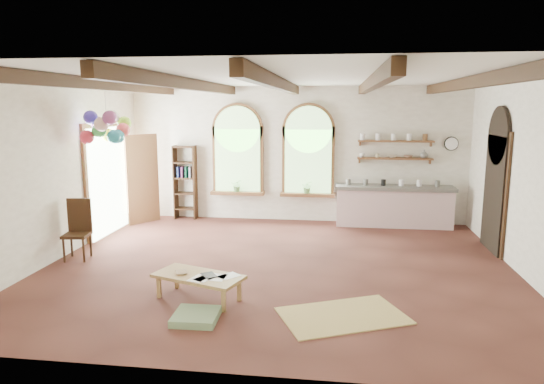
% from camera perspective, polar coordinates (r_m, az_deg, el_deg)
% --- Properties ---
extents(floor, '(8.00, 8.00, 0.00)m').
position_cam_1_polar(floor, '(8.53, 0.74, -8.67)').
color(floor, brown).
rests_on(floor, ground).
extents(ceiling_beams, '(6.20, 6.80, 0.18)m').
position_cam_1_polar(ceiling_beams, '(8.09, 0.79, 12.61)').
color(ceiling_beams, '#311E0F').
rests_on(ceiling_beams, ceiling).
extents(window_left, '(1.30, 0.28, 2.20)m').
position_cam_1_polar(window_left, '(11.74, -4.06, 4.62)').
color(window_left, brown).
rests_on(window_left, floor).
extents(window_right, '(1.30, 0.28, 2.20)m').
position_cam_1_polar(window_right, '(11.52, 4.28, 4.52)').
color(window_right, brown).
rests_on(window_right, floor).
extents(left_doorway, '(0.10, 1.90, 2.50)m').
position_cam_1_polar(left_doorway, '(11.09, -18.77, 1.28)').
color(left_doorway, brown).
rests_on(left_doorway, floor).
extents(right_doorway, '(0.10, 1.30, 2.40)m').
position_cam_1_polar(right_doorway, '(10.12, 24.67, -0.20)').
color(right_doorway, black).
rests_on(right_doorway, floor).
extents(kitchen_counter, '(2.68, 0.62, 0.94)m').
position_cam_1_polar(kitchen_counter, '(11.53, 14.12, -1.57)').
color(kitchen_counter, beige).
rests_on(kitchen_counter, floor).
extents(wall_shelf_lower, '(1.70, 0.24, 0.04)m').
position_cam_1_polar(wall_shelf_lower, '(11.54, 14.25, 3.84)').
color(wall_shelf_lower, brown).
rests_on(wall_shelf_lower, wall_back).
extents(wall_shelf_upper, '(1.70, 0.24, 0.04)m').
position_cam_1_polar(wall_shelf_upper, '(11.51, 14.33, 5.82)').
color(wall_shelf_upper, brown).
rests_on(wall_shelf_upper, wall_back).
extents(wall_clock, '(0.32, 0.04, 0.32)m').
position_cam_1_polar(wall_clock, '(11.79, 20.35, 5.35)').
color(wall_clock, black).
rests_on(wall_clock, wall_back).
extents(bookshelf, '(0.53, 0.32, 1.80)m').
position_cam_1_polar(bookshelf, '(12.06, -10.18, 1.13)').
color(bookshelf, '#311E0F').
rests_on(bookshelf, floor).
extents(coffee_table, '(1.40, 0.97, 0.37)m').
position_cam_1_polar(coffee_table, '(7.11, -8.64, -9.94)').
color(coffee_table, tan).
rests_on(coffee_table, floor).
extents(side_chair, '(0.49, 0.49, 1.09)m').
position_cam_1_polar(side_chair, '(9.50, -21.89, -5.48)').
color(side_chair, '#311E0F').
rests_on(side_chair, floor).
extents(floor_mat, '(1.87, 1.57, 0.02)m').
position_cam_1_polar(floor_mat, '(6.68, 8.35, -14.20)').
color(floor_mat, '#D8BE6C').
rests_on(floor_mat, floor).
extents(floor_cushion, '(0.58, 0.58, 0.10)m').
position_cam_1_polar(floor_cushion, '(6.56, -8.93, -14.27)').
color(floor_cushion, '#6D8B5F').
rests_on(floor_cushion, floor).
extents(water_jug_a, '(0.32, 0.32, 0.62)m').
position_cam_1_polar(water_jug_a, '(11.69, 17.97, -2.65)').
color(water_jug_a, '#5E8ECB').
rests_on(water_jug_a, floor).
extents(water_jug_b, '(0.32, 0.32, 0.62)m').
position_cam_1_polar(water_jug_b, '(11.73, 18.94, -2.65)').
color(water_jug_b, '#5E8ECB').
rests_on(water_jug_b, floor).
extents(balloon_cluster, '(0.81, 0.89, 1.16)m').
position_cam_1_polar(balloon_cluster, '(9.85, -18.88, 7.18)').
color(balloon_cluster, white).
rests_on(balloon_cluster, floor).
extents(table_book, '(0.23, 0.27, 0.02)m').
position_cam_1_polar(table_book, '(7.21, -11.24, -9.29)').
color(table_book, olive).
rests_on(table_book, coffee_table).
extents(tablet, '(0.28, 0.30, 0.01)m').
position_cam_1_polar(tablet, '(7.05, -7.42, -9.67)').
color(tablet, black).
rests_on(tablet, coffee_table).
extents(potted_plant_left, '(0.27, 0.23, 0.30)m').
position_cam_1_polar(potted_plant_left, '(11.74, -4.11, 0.77)').
color(potted_plant_left, '#598C4C').
rests_on(potted_plant_left, window_left).
extents(potted_plant_right, '(0.27, 0.23, 0.30)m').
position_cam_1_polar(potted_plant_right, '(11.52, 4.20, 0.59)').
color(potted_plant_right, '#598C4C').
rests_on(potted_plant_right, window_right).
extents(shelf_cup_a, '(0.12, 0.10, 0.10)m').
position_cam_1_polar(shelf_cup_a, '(11.47, 10.53, 4.28)').
color(shelf_cup_a, white).
rests_on(shelf_cup_a, wall_shelf_lower).
extents(shelf_cup_b, '(0.10, 0.10, 0.09)m').
position_cam_1_polar(shelf_cup_b, '(11.50, 12.28, 4.23)').
color(shelf_cup_b, beige).
rests_on(shelf_cup_b, wall_shelf_lower).
extents(shelf_bowl_a, '(0.22, 0.22, 0.05)m').
position_cam_1_polar(shelf_bowl_a, '(11.53, 14.01, 4.07)').
color(shelf_bowl_a, beige).
rests_on(shelf_bowl_a, wall_shelf_lower).
extents(shelf_bowl_b, '(0.20, 0.20, 0.06)m').
position_cam_1_polar(shelf_bowl_b, '(11.58, 15.73, 4.04)').
color(shelf_bowl_b, '#8C664C').
rests_on(shelf_bowl_b, wall_shelf_lower).
extents(shelf_vase, '(0.18, 0.18, 0.19)m').
position_cam_1_polar(shelf_vase, '(11.63, 17.46, 4.30)').
color(shelf_vase, slate).
rests_on(shelf_vase, wall_shelf_lower).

